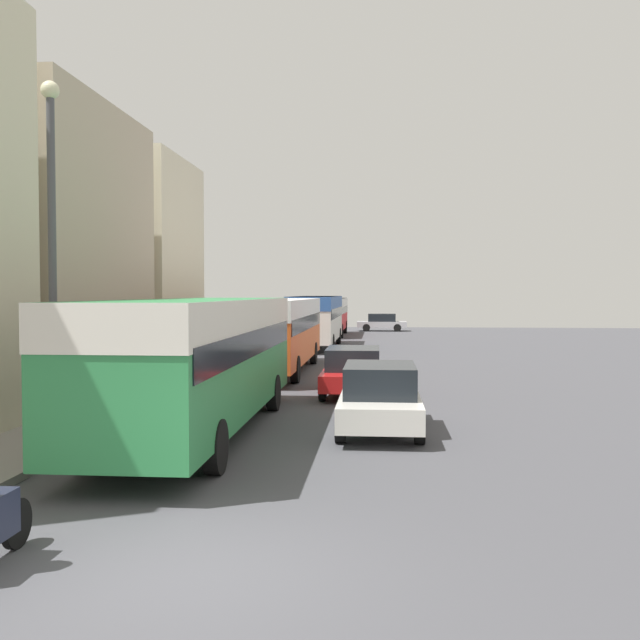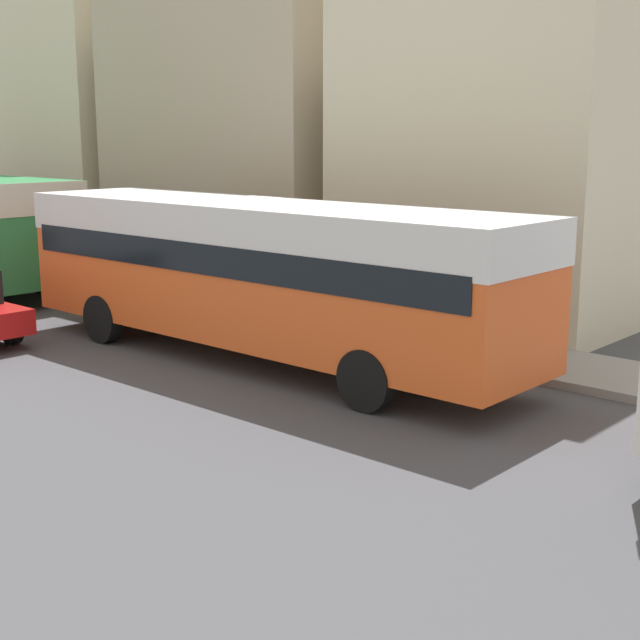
% 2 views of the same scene
% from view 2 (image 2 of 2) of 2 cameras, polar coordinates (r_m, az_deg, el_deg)
% --- Properties ---
extents(building_corner, '(6.14, 9.27, 10.14)m').
position_cam_2_polar(building_corner, '(34.12, -15.14, 12.83)').
color(building_corner, beige).
rests_on(building_corner, ground_plane).
extents(building_midblock, '(5.81, 8.06, 9.17)m').
position_cam_2_polar(building_midblock, '(26.57, -3.76, 12.55)').
color(building_midblock, '#BCAD93').
rests_on(building_midblock, ground_plane).
extents(building_far_terrace, '(6.10, 6.54, 8.99)m').
position_cam_2_polar(building_far_terrace, '(21.62, 12.41, 12.23)').
color(building_far_terrace, beige).
rests_on(building_far_terrace, ground_plane).
extents(bus_following, '(2.60, 11.33, 3.00)m').
position_cam_2_polar(bus_following, '(16.72, -3.83, 3.93)').
color(bus_following, '#EA5B23').
rests_on(bus_following, ground_plane).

